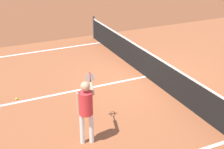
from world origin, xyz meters
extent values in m
plane|color=brown|center=(0.00, 0.00, 0.00)|extent=(60.00, 60.00, 0.00)
cube|color=#9E5433|center=(0.00, 0.00, 0.00)|extent=(10.62, 24.40, 0.00)
cube|color=white|center=(0.00, -3.20, 0.00)|extent=(0.10, 6.40, 0.01)
cylinder|color=#33383D|center=(-4.84, 0.00, 0.54)|extent=(0.09, 0.09, 1.07)
cube|color=black|center=(0.00, 0.00, 0.46)|extent=(9.67, 0.02, 0.91)
cube|color=white|center=(0.00, 0.00, 0.94)|extent=(9.67, 0.03, 0.05)
cylinder|color=white|center=(2.68, -3.32, 0.40)|extent=(0.11, 0.11, 0.80)
cylinder|color=white|center=(2.75, -3.11, 0.40)|extent=(0.11, 0.11, 0.80)
cylinder|color=red|center=(2.72, -3.22, 1.08)|extent=(0.32, 0.32, 0.56)
sphere|color=tan|center=(2.72, -3.22, 1.51)|extent=(0.22, 0.22, 0.22)
cylinder|color=tan|center=(2.67, -3.38, 1.09)|extent=(0.08, 0.08, 0.54)
cylinder|color=tan|center=(2.50, -2.98, 1.31)|extent=(0.54, 0.23, 0.08)
cylinder|color=black|center=(2.14, -2.87, 1.31)|extent=(0.22, 0.09, 0.03)
torus|color=red|center=(1.91, -2.80, 1.31)|extent=(0.28, 0.10, 0.28)
cylinder|color=silver|center=(1.91, -2.80, 1.31)|extent=(0.08, 0.24, 0.25)
sphere|color=#CCE033|center=(-0.18, -4.40, 0.03)|extent=(0.07, 0.07, 0.07)
camera|label=1|loc=(8.73, -5.35, 4.66)|focal=51.18mm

